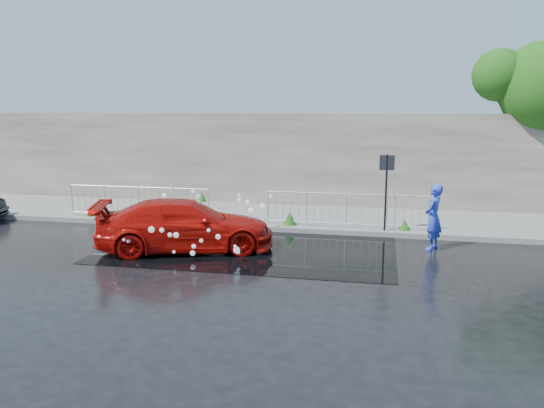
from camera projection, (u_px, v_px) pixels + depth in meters
The scene contains 12 objects.
ground at pixel (223, 256), 14.08m from camera, with size 90.00×90.00×0.00m, color black.
pavement at pixel (264, 216), 18.89m from camera, with size 30.00×4.00×0.15m, color slate.
curb at pixel (251, 228), 16.96m from camera, with size 30.00×0.25×0.16m, color slate.
retaining_wall at pixel (276, 159), 20.67m from camera, with size 30.00×0.60×3.50m, color #534C46.
puddle at pixel (251, 247), 14.95m from camera, with size 8.00×5.00×0.01m, color black.
sign_post at pixel (386, 180), 15.92m from camera, with size 0.45×0.06×2.50m.
railing_left at pixel (138, 201), 17.97m from camera, with size 5.05×0.05×1.10m.
railing_right at pixel (346, 209), 16.58m from camera, with size 5.05×0.05×1.10m.
weeds at pixel (254, 211), 18.43m from camera, with size 12.17×3.93×0.42m.
water_spray at pixel (199, 216), 15.79m from camera, with size 3.71×5.54×1.04m.
red_car at pixel (185, 225), 14.54m from camera, with size 1.96×4.81×1.40m, color #A30B06.
person at pixel (433, 217), 14.56m from camera, with size 0.66×0.44×1.82m, color blue.
Camera 1 is at (4.01, -13.06, 3.91)m, focal length 35.00 mm.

